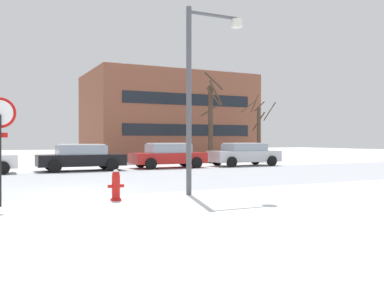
{
  "coord_description": "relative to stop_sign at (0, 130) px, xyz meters",
  "views": [
    {
      "loc": [
        -2.34,
        -13.56,
        1.66
      ],
      "look_at": [
        7.07,
        5.79,
        1.44
      ],
      "focal_mm": 40.27,
      "sensor_mm": 36.0,
      "label": 1
    }
  ],
  "objects": [
    {
      "name": "parked_car_silver",
      "position": [
        14.53,
        11.47,
        -1.15
      ],
      "size": [
        4.51,
        2.13,
        1.45
      ],
      "color": "silver",
      "rests_on": "ground"
    },
    {
      "name": "fire_hydrant",
      "position": [
        2.87,
        -0.18,
        -1.47
      ],
      "size": [
        0.44,
        0.3,
        0.85
      ],
      "color": "red",
      "rests_on": "ground"
    },
    {
      "name": "tree_far_left",
      "position": [
        14.13,
        15.13,
        1.16
      ],
      "size": [
        1.61,
        1.64,
        6.37
      ],
      "color": "#423326",
      "rests_on": "ground"
    },
    {
      "name": "building_far_right",
      "position": [
        14.24,
        23.41,
        1.77
      ],
      "size": [
        13.65,
        8.98,
        7.33
      ],
      "color": "brown",
      "rests_on": "ground"
    },
    {
      "name": "tree_far_mid",
      "position": [
        18.17,
        15.12,
        0.43
      ],
      "size": [
        2.28,
        2.27,
        5.07
      ],
      "color": "#423326",
      "rests_on": "ground"
    },
    {
      "name": "parked_car_red",
      "position": [
        9.43,
        11.73,
        -1.15
      ],
      "size": [
        4.36,
        2.08,
        1.46
      ],
      "color": "red",
      "rests_on": "ground"
    },
    {
      "name": "ground_plane",
      "position": [
        1.97,
        1.97,
        -1.9
      ],
      "size": [
        120.0,
        120.0,
        0.0
      ],
      "primitive_type": "plane",
      "color": "white"
    },
    {
      "name": "street_lamp",
      "position": [
        5.54,
        0.04,
        1.57
      ],
      "size": [
        1.94,
        0.36,
        5.64
      ],
      "color": "#4C4F54",
      "rests_on": "ground"
    },
    {
      "name": "parked_car_black",
      "position": [
        4.32,
        11.55,
        -1.17
      ],
      "size": [
        4.52,
        2.15,
        1.42
      ],
      "color": "black",
      "rests_on": "ground"
    },
    {
      "name": "stop_sign",
      "position": [
        0.0,
        0.0,
        0.0
      ],
      "size": [
        0.76,
        0.17,
        2.7
      ],
      "color": "black",
      "rests_on": "ground"
    },
    {
      "name": "road_surface",
      "position": [
        1.97,
        5.87,
        -1.89
      ],
      "size": [
        80.0,
        9.8,
        0.0
      ],
      "color": "#B7BCC4",
      "rests_on": "ground"
    }
  ]
}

